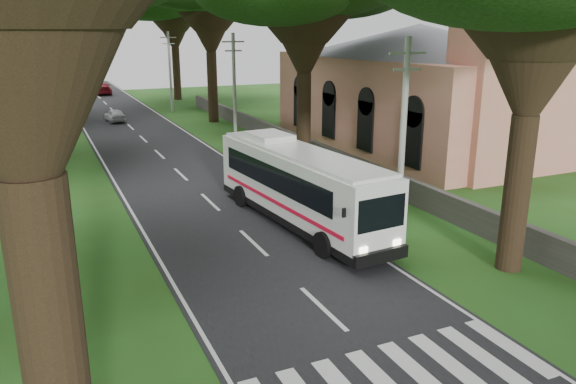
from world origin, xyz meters
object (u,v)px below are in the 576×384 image
Objects in this scene: church at (419,77)px; coach_bus at (299,184)px; pole_mid at (234,89)px; distant_car_a at (115,115)px; pole_near at (403,139)px; pedestrian at (26,329)px; distant_car_c at (102,88)px; pole_far at (170,70)px.

church reaches higher than coach_bus.
pole_mid reaches higher than distant_car_a.
coach_bus is (-2.81, -16.56, -2.40)m from pole_mid.
pole_near is (-12.36, -15.55, -0.73)m from church.
coach_bus is 12.84m from pedestrian.
pole_near is 4.55× the size of pedestrian.
pole_near is 1.56× the size of distant_car_c.
coach_bus is 32.39m from distant_car_a.
distant_car_a is at bearing -145.17° from pole_far.
distant_car_c is at bearing 111.25° from church.
church is 19.66m from coach_bus.
pole_near is at bearing -62.38° from pedestrian.
pole_mid is 4.55× the size of pedestrian.
pole_near is 1.00× the size of pole_mid.
pedestrian reaches higher than distant_car_a.
pole_far is at bearing 103.63° from distant_car_c.
coach_bus is 6.48× the size of pedestrian.
church is 6.88× the size of distant_car_a.
pole_far reaches higher than pedestrian.
distant_car_c reaches higher than distant_car_a.
pole_far reaches higher than coach_bus.
church is 4.69× the size of distant_car_c.
coach_bus is at bearing 91.35° from distant_car_a.
coach_bus is at bearing 129.23° from pole_near.
church is 3.00× the size of pole_near.
distant_car_c is (-17.06, 43.87, -4.14)m from church.
pole_mid is 2.29× the size of distant_car_a.
distant_car_c is 63.32m from pedestrian.
pole_near reaches higher than coach_bus.
pole_near is at bearing -56.15° from coach_bus.
pole_near and pole_far have the same top height.
church is 3.00× the size of pole_far.
distant_car_c is at bearing 86.56° from coach_bus.
church is 13.16m from pole_mid.
pole_mid is 39.84m from distant_car_c.
pedestrian is (-10.92, -6.70, -0.90)m from coach_bus.
church is at bearing 128.07° from distant_car_a.
pole_near is at bearing 95.18° from distant_car_a.
coach_bus is 56.02m from distant_car_c.
pole_mid is at bearing 75.01° from coach_bus.
church reaches higher than pole_near.
pole_near is 1.00× the size of pole_far.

